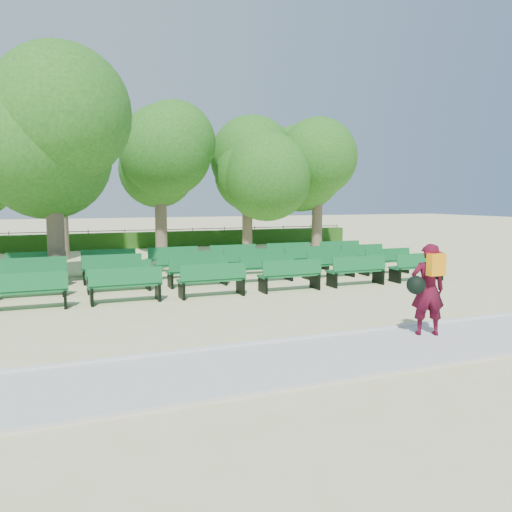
% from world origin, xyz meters
% --- Properties ---
extents(ground, '(120.00, 120.00, 0.00)m').
position_xyz_m(ground, '(0.00, 0.00, 0.00)').
color(ground, beige).
extents(paving, '(30.00, 2.20, 0.06)m').
position_xyz_m(paving, '(0.00, -7.40, 0.03)').
color(paving, beige).
rests_on(paving, ground).
extents(curb, '(30.00, 0.12, 0.10)m').
position_xyz_m(curb, '(0.00, -6.25, 0.05)').
color(curb, silver).
rests_on(curb, ground).
extents(hedge, '(26.00, 0.70, 0.90)m').
position_xyz_m(hedge, '(0.00, 14.00, 0.45)').
color(hedge, '#214F14').
rests_on(hedge, ground).
extents(fence, '(26.00, 0.10, 1.02)m').
position_xyz_m(fence, '(0.00, 14.40, 0.00)').
color(fence, black).
rests_on(fence, ground).
extents(tree_line, '(21.80, 6.80, 7.04)m').
position_xyz_m(tree_line, '(0.00, 10.00, 0.00)').
color(tree_line, '#2A6C1D').
rests_on(tree_line, ground).
extents(bench_array, '(1.98, 0.75, 1.23)m').
position_xyz_m(bench_array, '(-0.43, 1.47, 0.10)').
color(bench_array, '#10602A').
rests_on(bench_array, ground).
extents(tree_among, '(5.17, 5.17, 6.92)m').
position_xyz_m(tree_among, '(-4.61, 2.72, 4.57)').
color(tree_among, brown).
rests_on(tree_among, ground).
extents(person, '(0.94, 0.67, 1.87)m').
position_xyz_m(person, '(2.39, -6.96, 1.03)').
color(person, '#4A0A1C').
rests_on(person, ground).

